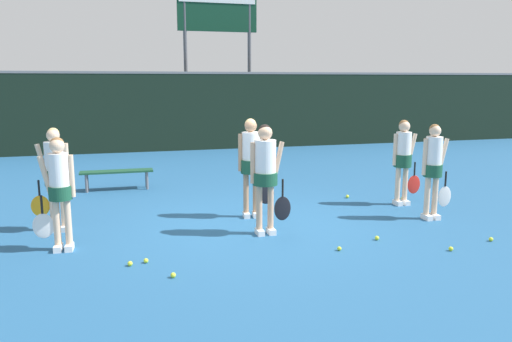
{
  "coord_description": "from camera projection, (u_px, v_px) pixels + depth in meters",
  "views": [
    {
      "loc": [
        -2.23,
        -8.1,
        2.47
      ],
      "look_at": [
        0.01,
        0.01,
        0.95
      ],
      "focal_mm": 35.0,
      "sensor_mm": 36.0,
      "label": 1
    }
  ],
  "objects": [
    {
      "name": "ground_plane",
      "position": [
        255.0,
        224.0,
        8.71
      ],
      "size": [
        140.0,
        140.0,
        0.0
      ],
      "primitive_type": "plane",
      "color": "#235684"
    },
    {
      "name": "fence_windscreen",
      "position": [
        183.0,
        111.0,
        17.7
      ],
      "size": [
        60.0,
        0.08,
        2.79
      ],
      "color": "black",
      "rests_on": "ground_plane"
    },
    {
      "name": "scoreboard",
      "position": [
        218.0,
        31.0,
        19.21
      ],
      "size": [
        3.08,
        0.15,
        5.65
      ],
      "color": "#515156",
      "rests_on": "ground_plane"
    },
    {
      "name": "bench_courtside",
      "position": [
        117.0,
        173.0,
        11.41
      ],
      "size": [
        1.62,
        0.37,
        0.45
      ],
      "rotation": [
        0.0,
        0.0,
        -0.01
      ],
      "color": "#19472D",
      "rests_on": "ground_plane"
    },
    {
      "name": "player_0",
      "position": [
        59.0,
        185.0,
        7.23
      ],
      "size": [
        0.62,
        0.33,
        1.68
      ],
      "rotation": [
        0.0,
        0.0,
        -0.05
      ],
      "color": "beige",
      "rests_on": "ground_plane"
    },
    {
      "name": "player_1",
      "position": [
        265.0,
        169.0,
        7.99
      ],
      "size": [
        0.68,
        0.4,
        1.8
      ],
      "rotation": [
        0.0,
        0.0,
        0.01
      ],
      "color": "tan",
      "rests_on": "ground_plane"
    },
    {
      "name": "player_2",
      "position": [
        433.0,
        164.0,
        8.89
      ],
      "size": [
        0.61,
        0.33,
        1.72
      ],
      "rotation": [
        0.0,
        0.0,
        -0.03
      ],
      "color": "beige",
      "rests_on": "ground_plane"
    },
    {
      "name": "player_3",
      "position": [
        55.0,
        171.0,
        8.18
      ],
      "size": [
        0.65,
        0.36,
        1.72
      ],
      "rotation": [
        0.0,
        0.0,
        -0.17
      ],
      "color": "beige",
      "rests_on": "ground_plane"
    },
    {
      "name": "player_4",
      "position": [
        251.0,
        159.0,
        9.02
      ],
      "size": [
        0.66,
        0.37,
        1.81
      ],
      "rotation": [
        0.0,
        0.0,
        -0.1
      ],
      "color": "tan",
      "rests_on": "ground_plane"
    },
    {
      "name": "player_5",
      "position": [
        403.0,
        155.0,
        9.94
      ],
      "size": [
        0.63,
        0.35,
        1.71
      ],
      "rotation": [
        0.0,
        0.0,
        -0.01
      ],
      "color": "beige",
      "rests_on": "ground_plane"
    },
    {
      "name": "tennis_ball_0",
      "position": [
        339.0,
        249.0,
        7.36
      ],
      "size": [
        0.06,
        0.06,
        0.06
      ],
      "primitive_type": "sphere",
      "color": "#CCE033",
      "rests_on": "ground_plane"
    },
    {
      "name": "tennis_ball_1",
      "position": [
        146.0,
        261.0,
        6.86
      ],
      "size": [
        0.07,
        0.07,
        0.07
      ],
      "primitive_type": "sphere",
      "color": "#CCE033",
      "rests_on": "ground_plane"
    },
    {
      "name": "tennis_ball_2",
      "position": [
        402.0,
        198.0,
        10.49
      ],
      "size": [
        0.07,
        0.07,
        0.07
      ],
      "primitive_type": "sphere",
      "color": "#CCE033",
      "rests_on": "ground_plane"
    },
    {
      "name": "tennis_ball_3",
      "position": [
        491.0,
        239.0,
        7.79
      ],
      "size": [
        0.07,
        0.07,
        0.07
      ],
      "primitive_type": "sphere",
      "color": "#CCE033",
      "rests_on": "ground_plane"
    },
    {
      "name": "tennis_ball_4",
      "position": [
        451.0,
        249.0,
        7.35
      ],
      "size": [
        0.07,
        0.07,
        0.07
      ],
      "primitive_type": "sphere",
      "color": "#CCE033",
      "rests_on": "ground_plane"
    },
    {
      "name": "tennis_ball_5",
      "position": [
        377.0,
        238.0,
        7.85
      ],
      "size": [
        0.07,
        0.07,
        0.07
      ],
      "primitive_type": "sphere",
      "color": "#CCE033",
      "rests_on": "ground_plane"
    },
    {
      "name": "tennis_ball_6",
      "position": [
        173.0,
        275.0,
        6.35
      ],
      "size": [
        0.07,
        0.07,
        0.07
      ],
      "primitive_type": "sphere",
      "color": "#CCE033",
      "rests_on": "ground_plane"
    },
    {
      "name": "tennis_ball_7",
      "position": [
        347.0,
        196.0,
        10.66
      ],
      "size": [
        0.07,
        0.07,
        0.07
      ],
      "primitive_type": "sphere",
      "color": "#CCE033",
      "rests_on": "ground_plane"
    },
    {
      "name": "tennis_ball_8",
      "position": [
        130.0,
        264.0,
        6.75
      ],
      "size": [
        0.07,
        0.07,
        0.07
      ],
      "primitive_type": "sphere",
      "color": "#CCE033",
      "rests_on": "ground_plane"
    }
  ]
}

